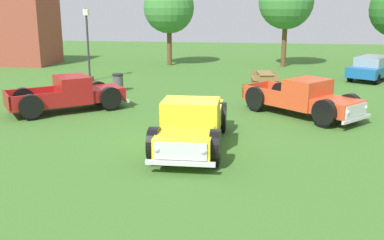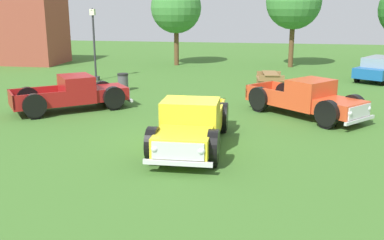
% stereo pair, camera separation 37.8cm
% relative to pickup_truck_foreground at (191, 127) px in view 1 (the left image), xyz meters
% --- Properties ---
extents(ground_plane, '(80.00, 80.00, 0.00)m').
position_rel_pickup_truck_foreground_xyz_m(ground_plane, '(-0.27, 0.85, -0.78)').
color(ground_plane, '#3D6B28').
extents(pickup_truck_foreground, '(2.19, 5.40, 1.64)m').
position_rel_pickup_truck_foreground_xyz_m(pickup_truck_foreground, '(0.00, 0.00, 0.00)').
color(pickup_truck_foreground, yellow).
rests_on(pickup_truck_foreground, ground_plane).
extents(pickup_truck_behind_left, '(5.09, 4.51, 1.55)m').
position_rel_pickup_truck_foreground_xyz_m(pickup_truck_behind_left, '(-5.88, 4.76, -0.04)').
color(pickup_truck_behind_left, maroon).
rests_on(pickup_truck_behind_left, ground_plane).
extents(pickup_truck_behind_right, '(5.12, 4.86, 1.60)m').
position_rel_pickup_truck_foreground_xyz_m(pickup_truck_behind_right, '(4.23, 4.95, -0.02)').
color(pickup_truck_behind_right, '#D14723').
rests_on(pickup_truck_behind_right, ground_plane).
extents(sedan_distant_a, '(3.87, 4.68, 1.47)m').
position_rel_pickup_truck_foreground_xyz_m(sedan_distant_a, '(9.23, 15.13, -0.01)').
color(sedan_distant_a, '#195699').
rests_on(sedan_distant_a, ground_plane).
extents(lamp_post_near, '(0.36, 0.36, 4.37)m').
position_rel_pickup_truck_foreground_xyz_m(lamp_post_near, '(-8.04, 12.34, 1.51)').
color(lamp_post_near, '#2D2D33').
rests_on(lamp_post_near, ground_plane).
extents(picnic_table, '(1.66, 1.95, 0.78)m').
position_rel_pickup_truck_foreground_xyz_m(picnic_table, '(2.57, 12.10, -0.29)').
color(picnic_table, olive).
rests_on(picnic_table, ground_plane).
extents(trash_can, '(0.59, 0.59, 0.95)m').
position_rel_pickup_truck_foreground_xyz_m(trash_can, '(-5.32, 9.37, -0.30)').
color(trash_can, '#4C4C51').
rests_on(trash_can, ground_plane).
extents(oak_tree_east, '(3.99, 3.99, 6.75)m').
position_rel_pickup_truck_foreground_xyz_m(oak_tree_east, '(4.08, 20.49, 3.95)').
color(oak_tree_east, brown).
rests_on(oak_tree_east, ground_plane).
extents(oak_tree_west, '(3.79, 3.79, 6.19)m').
position_rel_pickup_truck_foreground_xyz_m(oak_tree_west, '(-4.53, 20.11, 3.49)').
color(oak_tree_west, brown).
rests_on(oak_tree_west, ground_plane).
extents(brick_pavilion, '(7.84, 4.06, 4.92)m').
position_rel_pickup_truck_foreground_xyz_m(brick_pavilion, '(-17.53, 19.21, 1.68)').
color(brick_pavilion, brown).
rests_on(brick_pavilion, ground_plane).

